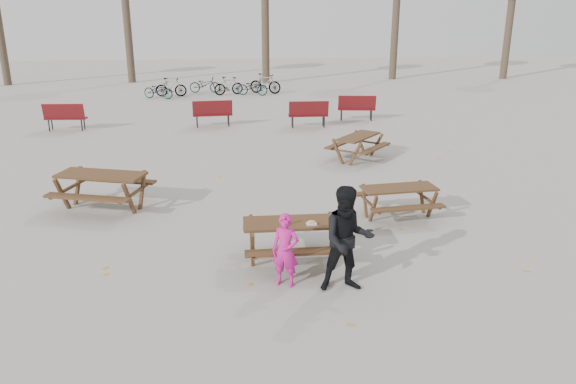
{
  "coord_description": "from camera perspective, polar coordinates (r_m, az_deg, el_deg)",
  "views": [
    {
      "loc": [
        -1.02,
        -9.33,
        4.49
      ],
      "look_at": [
        0.0,
        1.0,
        1.0
      ],
      "focal_mm": 35.0,
      "sensor_mm": 36.0,
      "label": 1
    }
  ],
  "objects": [
    {
      "name": "picnic_table_east",
      "position": [
        12.56,
        11.14,
        -1.02
      ],
      "size": [
        1.75,
        1.47,
        0.7
      ],
      "primitive_type": null,
      "rotation": [
        0.0,
        0.0,
        0.11
      ],
      "color": "#372214",
      "rests_on": "ground"
    },
    {
      "name": "fallen_leaves",
      "position": [
        12.74,
        1.58,
        -2.04
      ],
      "size": [
        11.0,
        11.0,
        0.01
      ],
      "primitive_type": null,
      "color": "gold",
      "rests_on": "ground"
    },
    {
      "name": "child",
      "position": [
        9.29,
        -0.26,
        -5.95
      ],
      "size": [
        0.54,
        0.45,
        1.26
      ],
      "primitive_type": "imported",
      "rotation": [
        0.0,
        0.0,
        -0.39
      ],
      "color": "#CC1984",
      "rests_on": "ground"
    },
    {
      "name": "picnic_table_north",
      "position": [
        13.49,
        -18.31,
        0.06
      ],
      "size": [
        2.34,
        2.09,
        0.84
      ],
      "primitive_type": null,
      "rotation": [
        0.0,
        0.0,
        -0.3
      ],
      "color": "#372214",
      "rests_on": "ground"
    },
    {
      "name": "ground",
      "position": [
        10.4,
        0.55,
        -6.99
      ],
      "size": [
        80.0,
        80.0,
        0.0
      ],
      "primitive_type": "plane",
      "color": "gray",
      "rests_on": "ground"
    },
    {
      "name": "food_tray",
      "position": [
        9.94,
        2.39,
        -3.26
      ],
      "size": [
        0.18,
        0.11,
        0.03
      ],
      "primitive_type": "cube",
      "color": "silver",
      "rests_on": "main_picnic_table"
    },
    {
      "name": "adult",
      "position": [
        9.1,
        6.08,
        -4.82
      ],
      "size": [
        0.88,
        0.69,
        1.78
      ],
      "primitive_type": "imported",
      "rotation": [
        0.0,
        0.0,
        0.02
      ],
      "color": "black",
      "rests_on": "ground"
    },
    {
      "name": "bicycle_row",
      "position": [
        29.63,
        -7.32,
        10.61
      ],
      "size": [
        7.1,
        2.69,
        1.03
      ],
      "color": "black",
      "rests_on": "ground"
    },
    {
      "name": "bread_roll",
      "position": [
        9.93,
        2.39,
        -3.03
      ],
      "size": [
        0.14,
        0.06,
        0.05
      ],
      "primitive_type": "ellipsoid",
      "color": "tan",
      "rests_on": "food_tray"
    },
    {
      "name": "park_bench_row",
      "position": [
        21.84,
        -5.05,
        8.03
      ],
      "size": [
        12.74,
        1.73,
        1.03
      ],
      "color": "maroon",
      "rests_on": "ground"
    },
    {
      "name": "picnic_table_far",
      "position": [
        17.1,
        7.09,
        4.49
      ],
      "size": [
        2.15,
        2.19,
        0.73
      ],
      "primitive_type": null,
      "rotation": [
        0.0,
        0.0,
        0.87
      ],
      "color": "#372214",
      "rests_on": "ground"
    },
    {
      "name": "main_picnic_table",
      "position": [
        10.16,
        0.56,
        -4.0
      ],
      "size": [
        1.8,
        1.45,
        0.78
      ],
      "color": "#372214",
      "rests_on": "ground"
    },
    {
      "name": "soda_bottle",
      "position": [
        9.9,
        -0.08,
        -3.0
      ],
      "size": [
        0.07,
        0.07,
        0.17
      ],
      "color": "silver",
      "rests_on": "main_picnic_table"
    }
  ]
}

